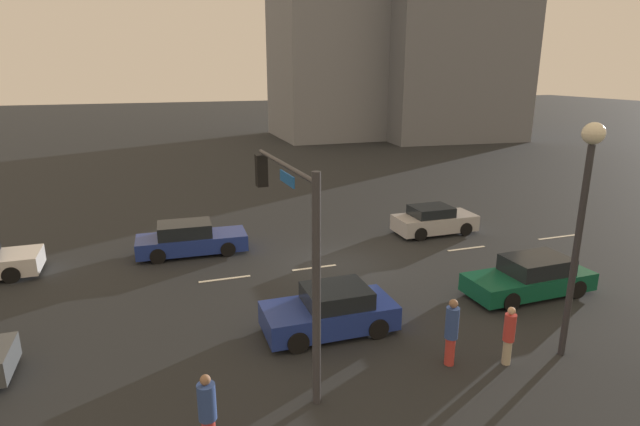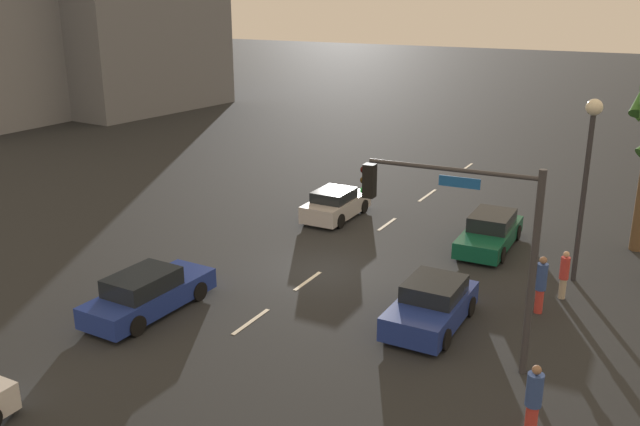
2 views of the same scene
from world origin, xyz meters
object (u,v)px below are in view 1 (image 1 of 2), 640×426
Objects in this scene: car_3 at (190,239)px; building_0 at (361,11)px; pedestrian_0 at (207,411)px; car_1 at (331,311)px; car_4 at (530,277)px; streetlamp at (584,199)px; pedestrian_1 at (451,330)px; pedestrian_2 at (509,334)px; car_5 at (434,221)px; traffic_signal at (292,229)px.

building_0 is (-22.68, -35.44, 13.41)m from car_3.
pedestrian_0 reaches higher than car_3.
car_1 is at bearing 112.93° from car_3.
pedestrian_0 is (0.60, 12.21, 0.28)m from car_3.
building_0 is at bearing -104.88° from car_4.
pedestrian_1 is at bearing -9.64° from streetlamp.
building_0 reaches higher than pedestrian_1.
pedestrian_2 is (-3.95, 3.22, 0.25)m from car_1.
pedestrian_2 is (-7.45, 11.51, 0.25)m from car_3.
streetlamp is at bearing 62.19° from car_4.
car_4 is 0.72× the size of streetlamp.
pedestrian_1 is (-5.96, 11.04, 0.38)m from car_3.
pedestrian_2 is at bearing -175.00° from pedestrian_0.
car_1 is 3.71m from pedestrian_1.
car_1 is 5.69m from pedestrian_0.
car_5 is (-8.00, -7.45, -0.01)m from car_1.
building_0 reaches higher than traffic_signal.
building_0 is at bearing -114.66° from traffic_signal.
car_3 is 11.53m from car_5.
car_1 is 49.59m from building_0.
traffic_signal reaches higher than car_3.
traffic_signal reaches higher than pedestrian_1.
pedestrian_0 is 0.06× the size of building_0.
car_3 is 0.72× the size of streetlamp.
pedestrian_0 is at bearing 10.13° from pedestrian_1.
car_4 is 2.76× the size of pedestrian_2.
traffic_signal is at bearing 65.68° from building_0.
pedestrian_2 is at bearing 122.93° from car_3.
streetlamp is 4.04m from pedestrian_2.
traffic_signal is 3.36× the size of pedestrian_2.
building_0 is at bearing -107.13° from car_5.
pedestrian_2 reaches higher than car_3.
traffic_signal is 4.63m from pedestrian_0.
car_4 is 7.21m from car_5.
car_1 is at bearing -48.26° from pedestrian_1.
pedestrian_2 is at bearing 72.37° from building_0.
pedestrian_0 is (12.11, 11.38, 0.29)m from car_5.
car_1 reaches higher than car_3.
pedestrian_0 reaches higher than car_1.
streetlamp is 0.23× the size of building_0.
car_5 is at bearing -110.78° from pedestrian_2.
pedestrian_0 is at bearing 64.30° from building_0.
pedestrian_1 is at bearing 70.56° from building_0.
streetlamp reaches higher than pedestrian_2.
car_1 is at bearing -137.46° from traffic_signal.
car_4 is at bearing -178.09° from car_1.
pedestrian_1 is at bearing 161.75° from traffic_signal.
car_1 is at bearing 66.66° from building_0.
streetlamp is 49.84m from building_0.
car_1 is 0.62× the size of streetlamp.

